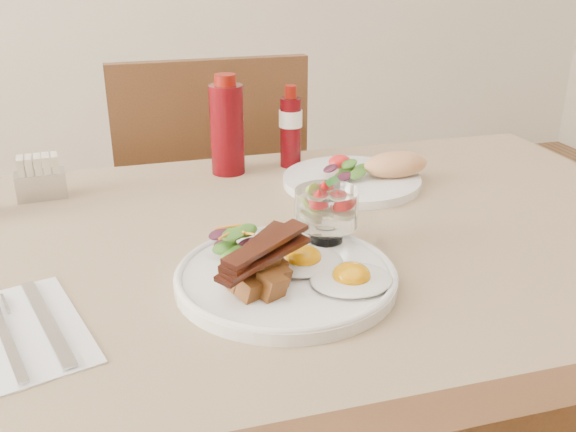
{
  "coord_description": "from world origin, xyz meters",
  "views": [
    {
      "loc": [
        -0.21,
        -0.78,
        1.15
      ],
      "look_at": [
        0.0,
        -0.03,
        0.82
      ],
      "focal_mm": 40.0,
      "sensor_mm": 36.0,
      "label": 1
    }
  ],
  "objects_px": {
    "fruit_cup": "(326,208)",
    "second_plate": "(362,175)",
    "main_plate": "(286,278)",
    "hot_sauce_bottle": "(291,128)",
    "sugar_caddy": "(40,179)",
    "table": "(280,305)",
    "chair_far": "(209,219)",
    "ketchup_bottle": "(227,128)"
  },
  "relations": [
    {
      "from": "fruit_cup",
      "to": "second_plate",
      "type": "bearing_deg",
      "value": 57.54
    },
    {
      "from": "main_plate",
      "to": "hot_sauce_bottle",
      "type": "distance_m",
      "value": 0.47
    },
    {
      "from": "main_plate",
      "to": "sugar_caddy",
      "type": "bearing_deg",
      "value": 128.07
    },
    {
      "from": "table",
      "to": "main_plate",
      "type": "xyz_separation_m",
      "value": [
        -0.02,
        -0.09,
        0.1
      ]
    },
    {
      "from": "chair_far",
      "to": "sugar_caddy",
      "type": "bearing_deg",
      "value": -133.02
    },
    {
      "from": "table",
      "to": "chair_far",
      "type": "bearing_deg",
      "value": 90.0
    },
    {
      "from": "hot_sauce_bottle",
      "to": "sugar_caddy",
      "type": "relative_size",
      "value": 1.86
    },
    {
      "from": "sugar_caddy",
      "to": "hot_sauce_bottle",
      "type": "bearing_deg",
      "value": 0.77
    },
    {
      "from": "main_plate",
      "to": "table",
      "type": "bearing_deg",
      "value": 79.57
    },
    {
      "from": "ketchup_bottle",
      "to": "sugar_caddy",
      "type": "xyz_separation_m",
      "value": [
        -0.33,
        -0.04,
        -0.05
      ]
    },
    {
      "from": "chair_far",
      "to": "hot_sauce_bottle",
      "type": "height_order",
      "value": "chair_far"
    },
    {
      "from": "main_plate",
      "to": "second_plate",
      "type": "xyz_separation_m",
      "value": [
        0.23,
        0.31,
        0.01
      ]
    },
    {
      "from": "second_plate",
      "to": "hot_sauce_bottle",
      "type": "xyz_separation_m",
      "value": [
        -0.09,
        0.13,
        0.06
      ]
    },
    {
      "from": "table",
      "to": "chair_far",
      "type": "distance_m",
      "value": 0.68
    },
    {
      "from": "table",
      "to": "hot_sauce_bottle",
      "type": "relative_size",
      "value": 8.54
    },
    {
      "from": "hot_sauce_bottle",
      "to": "sugar_caddy",
      "type": "xyz_separation_m",
      "value": [
        -0.45,
        -0.05,
        -0.04
      ]
    },
    {
      "from": "table",
      "to": "chair_far",
      "type": "xyz_separation_m",
      "value": [
        0.0,
        0.66,
        -0.14
      ]
    },
    {
      "from": "fruit_cup",
      "to": "second_plate",
      "type": "xyz_separation_m",
      "value": [
        0.15,
        0.24,
        -0.05
      ]
    },
    {
      "from": "table",
      "to": "fruit_cup",
      "type": "distance_m",
      "value": 0.17
    },
    {
      "from": "chair_far",
      "to": "main_plate",
      "type": "relative_size",
      "value": 3.32
    },
    {
      "from": "chair_far",
      "to": "second_plate",
      "type": "height_order",
      "value": "chair_far"
    },
    {
      "from": "chair_far",
      "to": "fruit_cup",
      "type": "xyz_separation_m",
      "value": [
        0.06,
        -0.68,
        0.29
      ]
    },
    {
      "from": "second_plate",
      "to": "ketchup_bottle",
      "type": "xyz_separation_m",
      "value": [
        -0.22,
        0.13,
        0.07
      ]
    },
    {
      "from": "hot_sauce_bottle",
      "to": "chair_far",
      "type": "bearing_deg",
      "value": 111.01
    },
    {
      "from": "fruit_cup",
      "to": "sugar_caddy",
      "type": "relative_size",
      "value": 1.05
    },
    {
      "from": "ketchup_bottle",
      "to": "second_plate",
      "type": "bearing_deg",
      "value": -30.81
    },
    {
      "from": "main_plate",
      "to": "fruit_cup",
      "type": "distance_m",
      "value": 0.12
    },
    {
      "from": "ketchup_bottle",
      "to": "sugar_caddy",
      "type": "height_order",
      "value": "ketchup_bottle"
    },
    {
      "from": "chair_far",
      "to": "ketchup_bottle",
      "type": "xyz_separation_m",
      "value": [
        -0.0,
        -0.31,
        0.31
      ]
    },
    {
      "from": "fruit_cup",
      "to": "sugar_caddy",
      "type": "distance_m",
      "value": 0.51
    },
    {
      "from": "main_plate",
      "to": "sugar_caddy",
      "type": "distance_m",
      "value": 0.51
    },
    {
      "from": "table",
      "to": "hot_sauce_bottle",
      "type": "xyz_separation_m",
      "value": [
        0.12,
        0.35,
        0.16
      ]
    },
    {
      "from": "chair_far",
      "to": "ketchup_bottle",
      "type": "bearing_deg",
      "value": -90.66
    },
    {
      "from": "sugar_caddy",
      "to": "table",
      "type": "bearing_deg",
      "value": -47.94
    },
    {
      "from": "second_plate",
      "to": "ketchup_bottle",
      "type": "relative_size",
      "value": 1.43
    },
    {
      "from": "ketchup_bottle",
      "to": "sugar_caddy",
      "type": "bearing_deg",
      "value": -172.94
    },
    {
      "from": "fruit_cup",
      "to": "ketchup_bottle",
      "type": "relative_size",
      "value": 0.48
    },
    {
      "from": "table",
      "to": "fruit_cup",
      "type": "height_order",
      "value": "fruit_cup"
    },
    {
      "from": "sugar_caddy",
      "to": "fruit_cup",
      "type": "bearing_deg",
      "value": -44.61
    },
    {
      "from": "sugar_caddy",
      "to": "main_plate",
      "type": "bearing_deg",
      "value": -56.92
    },
    {
      "from": "ketchup_bottle",
      "to": "hot_sauce_bottle",
      "type": "height_order",
      "value": "ketchup_bottle"
    },
    {
      "from": "chair_far",
      "to": "sugar_caddy",
      "type": "height_order",
      "value": "chair_far"
    }
  ]
}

